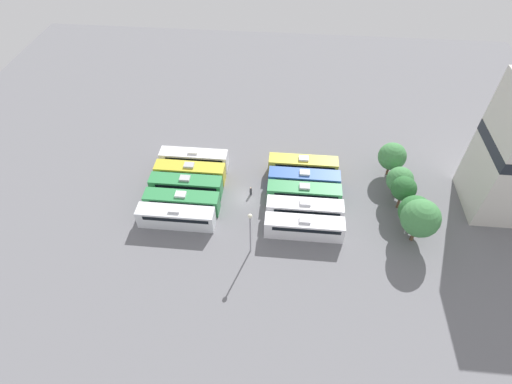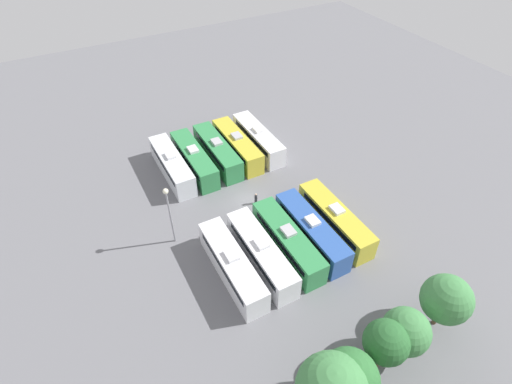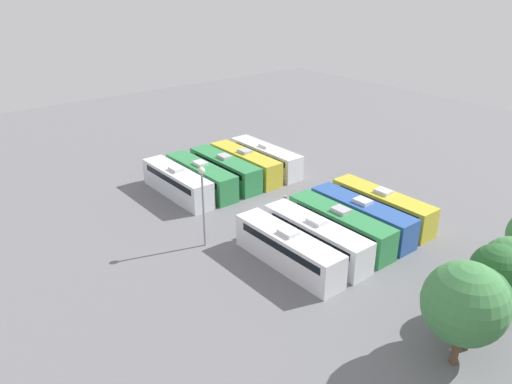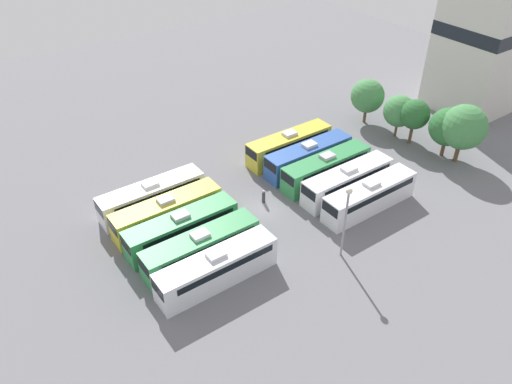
{
  "view_description": "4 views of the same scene",
  "coord_description": "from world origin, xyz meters",
  "px_view_note": "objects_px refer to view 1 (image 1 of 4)",
  "views": [
    {
      "loc": [
        43.33,
        5.81,
        46.14
      ],
      "look_at": [
        1.67,
        1.89,
        3.06
      ],
      "focal_mm": 28.0,
      "sensor_mm": 36.0,
      "label": 1
    },
    {
      "loc": [
        16.49,
        32.68,
        34.15
      ],
      "look_at": [
        -0.9,
        0.39,
        1.44
      ],
      "focal_mm": 28.0,
      "sensor_mm": 36.0,
      "label": 2
    },
    {
      "loc": [
        31.97,
        36.41,
        23.45
      ],
      "look_at": [
        1.8,
        -1.05,
        2.03
      ],
      "focal_mm": 35.0,
      "sensor_mm": 36.0,
      "label": 3
    },
    {
      "loc": [
        34.16,
        -24.92,
        32.64
      ],
      "look_at": [
        0.17,
        -0.77,
        2.54
      ],
      "focal_mm": 35.0,
      "sensor_mm": 36.0,
      "label": 4
    }
  ],
  "objects_px": {
    "bus_9": "(304,227)",
    "tree_4": "(421,218)",
    "bus_1": "(190,172)",
    "tree_3": "(415,212)",
    "bus_2": "(186,185)",
    "tree_1": "(400,180)",
    "worker_person": "(251,191)",
    "bus_6": "(304,180)",
    "light_pole": "(250,227)",
    "bus_4": "(176,217)",
    "bus_0": "(194,159)",
    "bus_3": "(182,201)",
    "tree_0": "(392,156)",
    "bus_5": "(303,165)",
    "bus_8": "(305,209)",
    "tree_2": "(404,189)",
    "bus_7": "(304,193)"
  },
  "relations": [
    {
      "from": "worker_person",
      "to": "tree_2",
      "type": "bearing_deg",
      "value": 88.58
    },
    {
      "from": "tree_3",
      "to": "tree_0",
      "type": "bearing_deg",
      "value": -173.01
    },
    {
      "from": "tree_3",
      "to": "tree_4",
      "type": "height_order",
      "value": "tree_4"
    },
    {
      "from": "tree_1",
      "to": "bus_8",
      "type": "bearing_deg",
      "value": -68.25
    },
    {
      "from": "bus_9",
      "to": "tree_1",
      "type": "xyz_separation_m",
      "value": [
        -9.07,
        14.36,
        1.92
      ]
    },
    {
      "from": "tree_3",
      "to": "tree_4",
      "type": "distance_m",
      "value": 1.97
    },
    {
      "from": "bus_4",
      "to": "worker_person",
      "type": "xyz_separation_m",
      "value": [
        -7.13,
        10.25,
        -0.94
      ]
    },
    {
      "from": "bus_8",
      "to": "bus_4",
      "type": "bearing_deg",
      "value": -80.37
    },
    {
      "from": "bus_3",
      "to": "tree_3",
      "type": "height_order",
      "value": "tree_3"
    },
    {
      "from": "tree_4",
      "to": "bus_3",
      "type": "bearing_deg",
      "value": -94.59
    },
    {
      "from": "bus_2",
      "to": "bus_9",
      "type": "distance_m",
      "value": 19.84
    },
    {
      "from": "tree_3",
      "to": "bus_1",
      "type": "bearing_deg",
      "value": -102.37
    },
    {
      "from": "worker_person",
      "to": "light_pole",
      "type": "bearing_deg",
      "value": 5.75
    },
    {
      "from": "bus_6",
      "to": "bus_9",
      "type": "relative_size",
      "value": 1.0
    },
    {
      "from": "bus_9",
      "to": "tree_4",
      "type": "distance_m",
      "value": 15.82
    },
    {
      "from": "bus_1",
      "to": "tree_4",
      "type": "relative_size",
      "value": 1.54
    },
    {
      "from": "bus_6",
      "to": "light_pole",
      "type": "relative_size",
      "value": 1.46
    },
    {
      "from": "bus_6",
      "to": "bus_5",
      "type": "bearing_deg",
      "value": -176.63
    },
    {
      "from": "bus_4",
      "to": "worker_person",
      "type": "distance_m",
      "value": 12.52
    },
    {
      "from": "bus_1",
      "to": "tree_3",
      "type": "distance_m",
      "value": 34.85
    },
    {
      "from": "bus_0",
      "to": "bus_1",
      "type": "relative_size",
      "value": 1.0
    },
    {
      "from": "bus_0",
      "to": "bus_6",
      "type": "relative_size",
      "value": 1.0
    },
    {
      "from": "bus_9",
      "to": "worker_person",
      "type": "bearing_deg",
      "value": -130.7
    },
    {
      "from": "bus_2",
      "to": "tree_1",
      "type": "relative_size",
      "value": 2.01
    },
    {
      "from": "bus_9",
      "to": "bus_8",
      "type": "bearing_deg",
      "value": 179.37
    },
    {
      "from": "bus_3",
      "to": "bus_9",
      "type": "relative_size",
      "value": 1.0
    },
    {
      "from": "bus_8",
      "to": "worker_person",
      "type": "relative_size",
      "value": 7.1
    },
    {
      "from": "tree_4",
      "to": "bus_9",
      "type": "bearing_deg",
      "value": -88.1
    },
    {
      "from": "bus_8",
      "to": "tree_3",
      "type": "distance_m",
      "value": 15.48
    },
    {
      "from": "bus_3",
      "to": "tree_1",
      "type": "height_order",
      "value": "tree_1"
    },
    {
      "from": "bus_4",
      "to": "tree_2",
      "type": "height_order",
      "value": "tree_2"
    },
    {
      "from": "bus_1",
      "to": "bus_5",
      "type": "distance_m",
      "value": 18.64
    },
    {
      "from": "bus_0",
      "to": "bus_3",
      "type": "relative_size",
      "value": 1.0
    },
    {
      "from": "bus_5",
      "to": "bus_1",
      "type": "bearing_deg",
      "value": -79.56
    },
    {
      "from": "tree_2",
      "to": "worker_person",
      "type": "bearing_deg",
      "value": -91.42
    },
    {
      "from": "bus_4",
      "to": "bus_7",
      "type": "relative_size",
      "value": 1.0
    },
    {
      "from": "tree_3",
      "to": "bus_4",
      "type": "bearing_deg",
      "value": -86.37
    },
    {
      "from": "bus_3",
      "to": "tree_0",
      "type": "relative_size",
      "value": 1.85
    },
    {
      "from": "bus_6",
      "to": "bus_9",
      "type": "distance_m",
      "value": 9.76
    },
    {
      "from": "tree_1",
      "to": "bus_6",
      "type": "bearing_deg",
      "value": -92.73
    },
    {
      "from": "tree_1",
      "to": "worker_person",
      "type": "bearing_deg",
      "value": -85.57
    },
    {
      "from": "tree_2",
      "to": "bus_9",
      "type": "bearing_deg",
      "value": -64.99
    },
    {
      "from": "bus_1",
      "to": "tree_0",
      "type": "distance_m",
      "value": 32.89
    },
    {
      "from": "bus_3",
      "to": "bus_8",
      "type": "xyz_separation_m",
      "value": [
        -0.11,
        18.58,
        0.0
      ]
    },
    {
      "from": "bus_5",
      "to": "tree_2",
      "type": "height_order",
      "value": "tree_2"
    },
    {
      "from": "bus_0",
      "to": "tree_1",
      "type": "relative_size",
      "value": 2.01
    },
    {
      "from": "bus_1",
      "to": "bus_2",
      "type": "xyz_separation_m",
      "value": [
        3.05,
        -0.01,
        0.0
      ]
    },
    {
      "from": "bus_2",
      "to": "worker_person",
      "type": "relative_size",
      "value": 7.1
    },
    {
      "from": "bus_1",
      "to": "bus_9",
      "type": "distance_m",
      "value": 21.07
    },
    {
      "from": "bus_8",
      "to": "tree_1",
      "type": "height_order",
      "value": "tree_1"
    }
  ]
}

